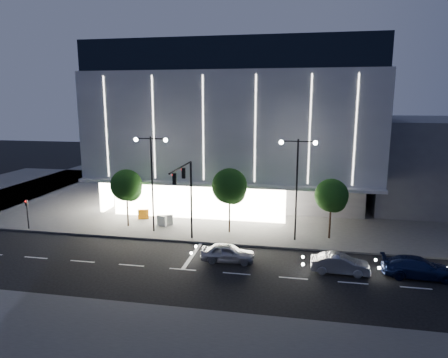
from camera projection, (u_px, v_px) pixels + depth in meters
name	position (u px, v px, depth m)	size (l,w,h in m)	color
ground	(163.00, 260.00, 31.03)	(160.00, 160.00, 0.00)	black
sidewalk_museum	(258.00, 192.00, 53.25)	(70.00, 40.00, 0.15)	#474747
museum	(242.00, 124.00, 50.19)	(30.00, 25.80, 18.00)	#4C4C51
annex_building	(431.00, 160.00, 48.50)	(16.00, 20.00, 10.00)	#4C4C51
traffic_mast	(186.00, 188.00, 33.09)	(0.33, 5.89, 7.07)	black
street_lamp_west	(152.00, 170.00, 36.19)	(3.16, 0.36, 9.00)	black
street_lamp_east	(297.00, 175.00, 33.85)	(3.16, 0.36, 9.00)	black
ped_signal_far	(27.00, 211.00, 37.71)	(0.22, 0.24, 3.00)	black
tree_left	(127.00, 187.00, 38.09)	(3.02, 3.02, 5.72)	black
tree_mid	(230.00, 188.00, 36.23)	(3.25, 3.25, 6.15)	black
tree_right	(332.00, 197.00, 34.69)	(2.91, 2.91, 5.51)	black
car_lead	(228.00, 253.00, 30.52)	(1.66, 4.13, 1.41)	#B4B6BD
car_second	(340.00, 264.00, 28.52)	(1.44, 4.13, 1.36)	#B0B3B9
car_third	(418.00, 267.00, 27.86)	(1.98, 4.88, 1.41)	#131E4A
barrier_a	(143.00, 214.00, 41.02)	(1.10, 0.25, 1.00)	orange
barrier_b	(167.00, 220.00, 39.02)	(1.10, 0.25, 1.00)	silver
barrier_d	(162.00, 221.00, 38.79)	(1.10, 0.25, 1.00)	silver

